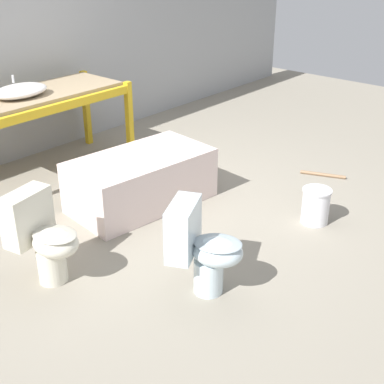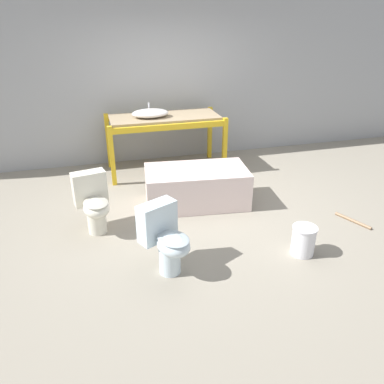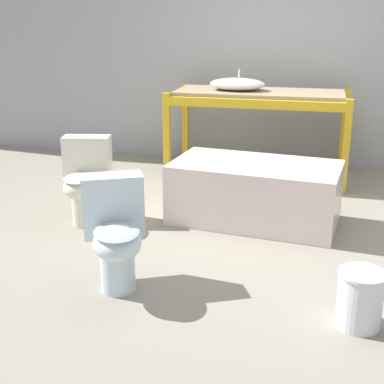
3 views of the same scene
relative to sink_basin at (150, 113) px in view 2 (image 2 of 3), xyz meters
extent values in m
plane|color=gray|center=(0.43, -1.48, -1.01)|extent=(12.00, 12.00, 0.00)
cube|color=#9EA0A3|center=(0.43, 0.68, 0.59)|extent=(10.80, 0.08, 3.20)
cube|color=gold|center=(-0.68, -0.37, -0.54)|extent=(0.07, 0.07, 0.94)
cube|color=gold|center=(1.15, -0.37, -0.54)|extent=(0.07, 0.07, 0.94)
cube|color=gold|center=(-0.68, 0.43, -0.54)|extent=(0.07, 0.07, 0.94)
cube|color=gold|center=(1.15, 0.43, -0.54)|extent=(0.07, 0.07, 0.94)
cube|color=gold|center=(0.24, -0.37, -0.15)|extent=(1.84, 0.06, 0.09)
cube|color=gold|center=(0.24, 0.43, -0.15)|extent=(1.84, 0.06, 0.09)
cube|color=#998466|center=(0.24, 0.03, -0.08)|extent=(1.77, 0.73, 0.04)
ellipsoid|color=white|center=(0.00, 0.00, 0.00)|extent=(0.59, 0.40, 0.13)
cylinder|color=silver|center=(0.00, 0.11, 0.11)|extent=(0.02, 0.02, 0.08)
cube|color=silver|center=(0.39, -1.34, -0.75)|extent=(1.48, 0.91, 0.52)
cube|color=beige|center=(0.39, -1.34, -0.60)|extent=(1.39, 0.82, 0.22)
cylinder|color=silver|center=(-1.01, -1.77, -0.87)|extent=(0.23, 0.23, 0.27)
ellipsoid|color=silver|center=(-0.99, -1.83, -0.65)|extent=(0.38, 0.44, 0.21)
ellipsoid|color=#B3AF9F|center=(-0.99, -1.83, -0.58)|extent=(0.36, 0.41, 0.03)
cube|color=silver|center=(-1.05, -1.58, -0.49)|extent=(0.43, 0.26, 0.42)
cylinder|color=silver|center=(-0.32, -2.79, -0.87)|extent=(0.23, 0.23, 0.27)
ellipsoid|color=silver|center=(-0.29, -2.85, -0.65)|extent=(0.44, 0.48, 0.21)
ellipsoid|color=#9FAFB7|center=(-0.29, -2.85, -0.58)|extent=(0.42, 0.45, 0.03)
cube|color=silver|center=(-0.40, -2.61, -0.49)|extent=(0.44, 0.34, 0.42)
cylinder|color=silver|center=(1.18, -2.86, -0.84)|extent=(0.26, 0.26, 0.34)
cylinder|color=silver|center=(1.18, -2.86, -0.68)|extent=(0.27, 0.27, 0.02)
cylinder|color=#8C6B4C|center=(2.20, -2.41, -0.99)|extent=(0.22, 0.48, 0.04)
camera|label=1|loc=(-2.95, -4.89, 1.47)|focal=50.00mm
camera|label=2|loc=(-0.95, -5.92, 1.43)|focal=35.00mm
camera|label=3|loc=(0.89, -5.71, 0.71)|focal=50.00mm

